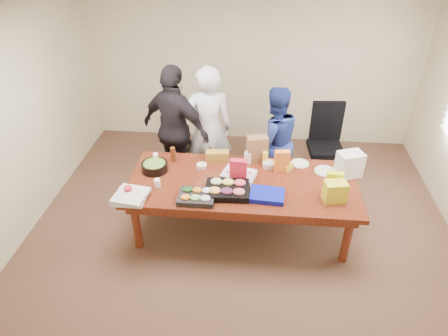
# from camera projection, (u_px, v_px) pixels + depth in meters

# --- Properties ---
(floor) EXTENTS (5.50, 5.00, 0.02)m
(floor) POSITION_uv_depth(u_px,v_px,m) (241.00, 229.00, 5.33)
(floor) COLOR #47301E
(floor) RESTS_ON ground
(ceiling) EXTENTS (5.50, 5.00, 0.02)m
(ceiling) POSITION_uv_depth(u_px,v_px,m) (248.00, 14.00, 3.84)
(ceiling) COLOR white
(ceiling) RESTS_ON wall_back
(wall_back) EXTENTS (5.50, 0.04, 2.70)m
(wall_back) POSITION_uv_depth(u_px,v_px,m) (252.00, 65.00, 6.66)
(wall_back) COLOR beige
(wall_back) RESTS_ON floor
(wall_front) EXTENTS (5.50, 0.04, 2.70)m
(wall_front) POSITION_uv_depth(u_px,v_px,m) (223.00, 334.00, 2.51)
(wall_front) COLOR beige
(wall_front) RESTS_ON floor
(wall_left) EXTENTS (0.04, 5.00, 2.70)m
(wall_left) POSITION_uv_depth(u_px,v_px,m) (14.00, 128.00, 4.80)
(wall_left) COLOR beige
(wall_left) RESTS_ON floor
(conference_table) EXTENTS (2.80, 1.20, 0.75)m
(conference_table) POSITION_uv_depth(u_px,v_px,m) (242.00, 206.00, 5.12)
(conference_table) COLOR #4C1C0F
(conference_table) RESTS_ON floor
(office_chair) EXTENTS (0.62, 0.62, 1.13)m
(office_chair) POSITION_uv_depth(u_px,v_px,m) (326.00, 146.00, 6.00)
(office_chair) COLOR black
(office_chair) RESTS_ON floor
(person_center) EXTENTS (0.76, 0.58, 1.87)m
(person_center) POSITION_uv_depth(u_px,v_px,m) (208.00, 130.00, 5.65)
(person_center) COLOR silver
(person_center) RESTS_ON floor
(person_right) EXTENTS (0.94, 0.84, 1.61)m
(person_right) POSITION_uv_depth(u_px,v_px,m) (273.00, 141.00, 5.64)
(person_right) COLOR navy
(person_right) RESTS_ON floor
(person_left) EXTENTS (1.18, 0.89, 1.86)m
(person_left) POSITION_uv_depth(u_px,v_px,m) (176.00, 130.00, 5.66)
(person_left) COLOR black
(person_left) RESTS_ON floor
(veggie_tray) EXTENTS (0.42, 0.33, 0.06)m
(veggie_tray) POSITION_uv_depth(u_px,v_px,m) (196.00, 197.00, 4.61)
(veggie_tray) COLOR black
(veggie_tray) RESTS_ON conference_table
(fruit_tray) EXTENTS (0.53, 0.42, 0.08)m
(fruit_tray) POSITION_uv_depth(u_px,v_px,m) (227.00, 190.00, 4.71)
(fruit_tray) COLOR black
(fruit_tray) RESTS_ON conference_table
(sheet_cake) EXTENTS (0.46, 0.39, 0.07)m
(sheet_cake) POSITION_uv_depth(u_px,v_px,m) (239.00, 175.00, 4.98)
(sheet_cake) COLOR silver
(sheet_cake) RESTS_ON conference_table
(salad_bowl) EXTENTS (0.39, 0.39, 0.11)m
(salad_bowl) POSITION_uv_depth(u_px,v_px,m) (155.00, 167.00, 5.10)
(salad_bowl) COLOR black
(salad_bowl) RESTS_ON conference_table
(chip_bag_blue) EXTENTS (0.41, 0.32, 0.06)m
(chip_bag_blue) POSITION_uv_depth(u_px,v_px,m) (267.00, 195.00, 4.64)
(chip_bag_blue) COLOR #0B14A6
(chip_bag_blue) RESTS_ON conference_table
(chip_bag_red) EXTENTS (0.21, 0.10, 0.30)m
(chip_bag_red) POSITION_uv_depth(u_px,v_px,m) (238.00, 171.00, 4.85)
(chip_bag_red) COLOR red
(chip_bag_red) RESTS_ON conference_table
(chip_bag_yellow) EXTENTS (0.19, 0.09, 0.28)m
(chip_bag_yellow) POSITION_uv_depth(u_px,v_px,m) (334.00, 183.00, 4.65)
(chip_bag_yellow) COLOR #D5DD0C
(chip_bag_yellow) RESTS_ON conference_table
(chip_bag_orange) EXTENTS (0.19, 0.11, 0.29)m
(chip_bag_orange) POSITION_uv_depth(u_px,v_px,m) (282.00, 161.00, 5.04)
(chip_bag_orange) COLOR orange
(chip_bag_orange) RESTS_ON conference_table
(mayo_jar) EXTENTS (0.12, 0.12, 0.15)m
(mayo_jar) POSITION_uv_depth(u_px,v_px,m) (248.00, 157.00, 5.24)
(mayo_jar) COLOR white
(mayo_jar) RESTS_ON conference_table
(mustard_bottle) EXTENTS (0.08, 0.08, 0.19)m
(mustard_bottle) POSITION_uv_depth(u_px,v_px,m) (265.00, 158.00, 5.19)
(mustard_bottle) COLOR yellow
(mustard_bottle) RESTS_ON conference_table
(dressing_bottle) EXTENTS (0.07, 0.07, 0.20)m
(dressing_bottle) POSITION_uv_depth(u_px,v_px,m) (173.00, 154.00, 5.26)
(dressing_bottle) COLOR #5B2810
(dressing_bottle) RESTS_ON conference_table
(ranch_bottle) EXTENTS (0.07, 0.07, 0.19)m
(ranch_bottle) POSITION_uv_depth(u_px,v_px,m) (156.00, 160.00, 5.15)
(ranch_bottle) COLOR #FBEDCB
(ranch_bottle) RESTS_ON conference_table
(banana_bunch) EXTENTS (0.28, 0.26, 0.08)m
(banana_bunch) POSITION_uv_depth(u_px,v_px,m) (283.00, 165.00, 5.16)
(banana_bunch) COLOR gold
(banana_bunch) RESTS_ON conference_table
(bread_loaf) EXTENTS (0.31, 0.16, 0.12)m
(bread_loaf) POSITION_uv_depth(u_px,v_px,m) (217.00, 155.00, 5.31)
(bread_loaf) COLOR #A27A28
(bread_loaf) RESTS_ON conference_table
(kraft_bag) EXTENTS (0.29, 0.21, 0.35)m
(kraft_bag) POSITION_uv_depth(u_px,v_px,m) (257.00, 149.00, 5.24)
(kraft_bag) COLOR brown
(kraft_bag) RESTS_ON conference_table
(red_cup) EXTENTS (0.11, 0.11, 0.12)m
(red_cup) POSITION_uv_depth(u_px,v_px,m) (128.00, 192.00, 4.65)
(red_cup) COLOR red
(red_cup) RESTS_ON conference_table
(clear_cup_a) EXTENTS (0.10, 0.10, 0.10)m
(clear_cup_a) POSITION_uv_depth(u_px,v_px,m) (157.00, 183.00, 4.80)
(clear_cup_a) COLOR white
(clear_cup_a) RESTS_ON conference_table
(clear_cup_b) EXTENTS (0.09, 0.09, 0.10)m
(clear_cup_b) POSITION_uv_depth(u_px,v_px,m) (153.00, 169.00, 5.05)
(clear_cup_b) COLOR silver
(clear_cup_b) RESTS_ON conference_table
(pizza_box_lower) EXTENTS (0.36, 0.36, 0.04)m
(pizza_box_lower) POSITION_uv_depth(u_px,v_px,m) (131.00, 197.00, 4.63)
(pizza_box_lower) COLOR white
(pizza_box_lower) RESTS_ON conference_table
(pizza_box_upper) EXTENTS (0.40, 0.40, 0.04)m
(pizza_box_upper) POSITION_uv_depth(u_px,v_px,m) (131.00, 195.00, 4.58)
(pizza_box_upper) COLOR silver
(pizza_box_upper) RESTS_ON pizza_box_lower
(plate_a) EXTENTS (0.32, 0.32, 0.02)m
(plate_a) POSITION_uv_depth(u_px,v_px,m) (325.00, 171.00, 5.10)
(plate_a) COLOR silver
(plate_a) RESTS_ON conference_table
(plate_b) EXTENTS (0.25, 0.25, 0.01)m
(plate_b) POSITION_uv_depth(u_px,v_px,m) (300.00, 164.00, 5.25)
(plate_b) COLOR white
(plate_b) RESTS_ON conference_table
(dip_bowl_a) EXTENTS (0.20, 0.20, 0.07)m
(dip_bowl_a) POSITION_uv_depth(u_px,v_px,m) (269.00, 164.00, 5.18)
(dip_bowl_a) COLOR beige
(dip_bowl_a) RESTS_ON conference_table
(dip_bowl_b) EXTENTS (0.15, 0.15, 0.05)m
(dip_bowl_b) POSITION_uv_depth(u_px,v_px,m) (202.00, 166.00, 5.16)
(dip_bowl_b) COLOR beige
(dip_bowl_b) RESTS_ON conference_table
(grocery_bag_white) EXTENTS (0.35, 0.30, 0.32)m
(grocery_bag_white) POSITION_uv_depth(u_px,v_px,m) (349.00, 164.00, 4.95)
(grocery_bag_white) COLOR white
(grocery_bag_white) RESTS_ON conference_table
(grocery_bag_yellow) EXTENTS (0.27, 0.21, 0.25)m
(grocery_bag_yellow) POSITION_uv_depth(u_px,v_px,m) (335.00, 191.00, 4.55)
(grocery_bag_yellow) COLOR yellow
(grocery_bag_yellow) RESTS_ON conference_table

